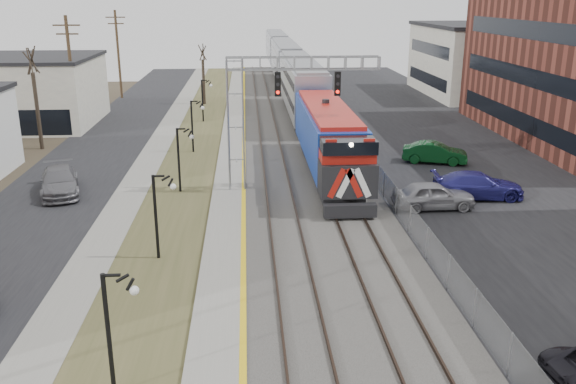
{
  "coord_description": "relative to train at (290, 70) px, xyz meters",
  "views": [
    {
      "loc": [
        0.17,
        -7.97,
        11.47
      ],
      "look_at": [
        2.05,
        19.51,
        2.6
      ],
      "focal_mm": 38.0,
      "sensor_mm": 36.0,
      "label": 1
    }
  ],
  "objects": [
    {
      "name": "grass_median",
      "position": [
        -9.5,
        -31.41,
        -2.89
      ],
      "size": [
        4.0,
        120.0,
        0.06
      ],
      "primitive_type": "cube",
      "color": "#434525",
      "rests_on": "ground"
    },
    {
      "name": "parking_lot",
      "position": [
        10.5,
        -31.41,
        -2.9
      ],
      "size": [
        16.0,
        120.0,
        0.04
      ],
      "primitive_type": "cube",
      "color": "black",
      "rests_on": "ground"
    },
    {
      "name": "track_near",
      "position": [
        -3.5,
        -31.41,
        -2.64
      ],
      "size": [
        1.58,
        120.0,
        0.15
      ],
      "color": "#2D2119",
      "rests_on": "ballast_bed"
    },
    {
      "name": "platform_edge",
      "position": [
        -5.62,
        -31.41,
        -2.67
      ],
      "size": [
        0.24,
        120.0,
        0.01
      ],
      "primitive_type": "cube",
      "color": "gold",
      "rests_on": "platform"
    },
    {
      "name": "car_street_b",
      "position": [
        -16.73,
        -38.29,
        -2.15
      ],
      "size": [
        3.54,
        5.72,
        1.55
      ],
      "primitive_type": "imported",
      "rotation": [
        0.0,
        0.0,
        0.28
      ],
      "color": "slate",
      "rests_on": "ground"
    },
    {
      "name": "platform",
      "position": [
        -6.5,
        -31.41,
        -2.8
      ],
      "size": [
        2.0,
        120.0,
        0.24
      ],
      "primitive_type": "cube",
      "color": "gray",
      "rests_on": "ground"
    },
    {
      "name": "sidewalk",
      "position": [
        -12.5,
        -31.41,
        -2.88
      ],
      "size": [
        2.0,
        120.0,
        0.08
      ],
      "primitive_type": "cube",
      "color": "gray",
      "rests_on": "ground"
    },
    {
      "name": "signal_gantry",
      "position": [
        -4.28,
        -38.41,
        2.67
      ],
      "size": [
        9.0,
        1.07,
        8.15
      ],
      "color": "gray",
      "rests_on": "ground"
    },
    {
      "name": "street_west",
      "position": [
        -17.0,
        -31.41,
        -2.9
      ],
      "size": [
        7.0,
        120.0,
        0.04
      ],
      "primitive_type": "cube",
      "color": "black",
      "rests_on": "ground"
    },
    {
      "name": "car_lot_e",
      "position": [
        5.05,
        -42.54,
        -2.14
      ],
      "size": [
        4.59,
        1.9,
        1.56
      ],
      "primitive_type": "imported",
      "rotation": [
        0.0,
        0.0,
        1.58
      ],
      "color": "slate",
      "rests_on": "ground"
    },
    {
      "name": "car_lot_f",
      "position": [
        8.07,
        -32.83,
        -2.17
      ],
      "size": [
        4.8,
        2.9,
        1.49
      ],
      "primitive_type": "imported",
      "rotation": [
        0.0,
        0.0,
        1.26
      ],
      "color": "#0D441B",
      "rests_on": "ground"
    },
    {
      "name": "train",
      "position": [
        0.0,
        0.0,
        0.0
      ],
      "size": [
        3.0,
        85.85,
        5.33
      ],
      "color": "#1336A0",
      "rests_on": "ground"
    },
    {
      "name": "bare_trees",
      "position": [
        -18.16,
        -27.49,
        -0.22
      ],
      "size": [
        12.3,
        42.3,
        5.95
      ],
      "color": "#382D23",
      "rests_on": "ground"
    },
    {
      "name": "fence",
      "position": [
        2.7,
        -31.41,
        -2.12
      ],
      "size": [
        0.04,
        120.0,
        1.6
      ],
      "primitive_type": "cube",
      "color": "gray",
      "rests_on": "ground"
    },
    {
      "name": "lampposts",
      "position": [
        -9.5,
        -48.12,
        -0.92
      ],
      "size": [
        0.14,
        62.14,
        4.0
      ],
      "color": "black",
      "rests_on": "ground"
    },
    {
      "name": "car_lot_d",
      "position": [
        8.22,
        -40.83,
        -2.14
      ],
      "size": [
        5.5,
        2.57,
        1.55
      ],
      "primitive_type": "imported",
      "rotation": [
        0.0,
        0.0,
        1.5
      ],
      "color": "navy",
      "rests_on": "ground"
    },
    {
      "name": "track_far",
      "position": [
        -0.0,
        -31.41,
        -2.64
      ],
      "size": [
        1.58,
        120.0,
        0.15
      ],
      "color": "#2D2119",
      "rests_on": "ballast_bed"
    },
    {
      "name": "ballast_bed",
      "position": [
        -1.5,
        -31.41,
        -2.82
      ],
      "size": [
        8.0,
        120.0,
        0.2
      ],
      "primitive_type": "cube",
      "color": "#595651",
      "rests_on": "ground"
    }
  ]
}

